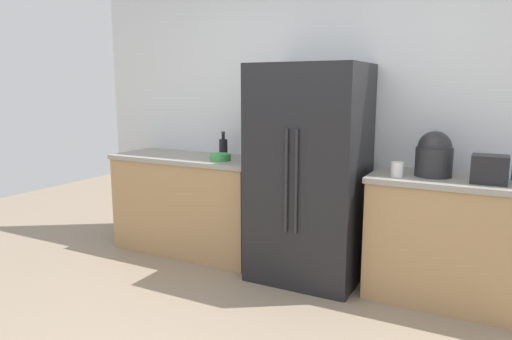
% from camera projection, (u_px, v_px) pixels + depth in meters
% --- Properties ---
extents(kitchen_back_panel, '(4.95, 0.10, 2.81)m').
position_uv_depth(kitchen_back_panel, '(335.00, 106.00, 4.03)').
color(kitchen_back_panel, silver).
rests_on(kitchen_back_panel, ground_plane).
extents(counter_left, '(1.47, 0.61, 0.92)m').
position_uv_depth(counter_left, '(190.00, 203.00, 4.48)').
color(counter_left, tan).
rests_on(counter_left, ground_plane).
extents(counter_right, '(1.24, 0.61, 0.92)m').
position_uv_depth(counter_right, '(455.00, 240.00, 3.41)').
color(counter_right, tan).
rests_on(counter_right, ground_plane).
extents(refrigerator, '(0.87, 0.73, 1.74)m').
position_uv_depth(refrigerator, '(309.00, 174.00, 3.79)').
color(refrigerator, black).
rests_on(refrigerator, ground_plane).
extents(toaster, '(0.23, 0.17, 0.19)m').
position_uv_depth(toaster, '(490.00, 169.00, 3.14)').
color(toaster, black).
rests_on(toaster, counter_right).
extents(rice_cooker, '(0.26, 0.26, 0.33)m').
position_uv_depth(rice_cooker, '(434.00, 155.00, 3.38)').
color(rice_cooker, '#262628').
rests_on(rice_cooker, counter_right).
extents(bottle_a, '(0.08, 0.08, 0.24)m').
position_uv_depth(bottle_a, '(223.00, 147.00, 4.33)').
color(bottle_a, black).
rests_on(bottle_a, counter_left).
extents(cup_a, '(0.07, 0.07, 0.08)m').
position_uv_depth(cup_a, '(487.00, 172.00, 3.35)').
color(cup_a, purple).
rests_on(cup_a, counter_right).
extents(cup_b, '(0.09, 0.09, 0.11)m').
position_uv_depth(cup_b, '(397.00, 169.00, 3.39)').
color(cup_b, white).
rests_on(cup_b, counter_right).
extents(bowl_a, '(0.18, 0.18, 0.06)m').
position_uv_depth(bowl_a, '(220.00, 157.00, 4.13)').
color(bowl_a, green).
rests_on(bowl_a, counter_left).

